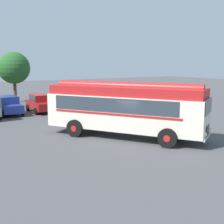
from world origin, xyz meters
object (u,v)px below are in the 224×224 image
at_px(vintage_bus, 125,107).
at_px(car_far_right, 90,99).
at_px(car_near_left, 8,105).
at_px(car_mid_right, 65,100).
at_px(car_mid_left, 40,103).

height_order(vintage_bus, car_far_right, vintage_bus).
height_order(car_near_left, car_far_right, same).
height_order(vintage_bus, car_mid_right, vintage_bus).
bearing_deg(vintage_bus, car_near_left, 107.02).
relative_size(car_near_left, car_mid_right, 0.99).
relative_size(car_mid_left, car_mid_right, 1.00).
xyz_separation_m(car_near_left, car_mid_left, (2.91, -0.22, 0.00)).
xyz_separation_m(vintage_bus, car_far_right, (4.59, 12.69, -1.05)).
distance_m(car_mid_right, car_far_right, 2.68).
bearing_deg(car_mid_left, car_near_left, 175.74).
bearing_deg(car_mid_left, car_far_right, 2.89).
bearing_deg(car_near_left, car_far_right, 0.43).
bearing_deg(car_mid_left, vintage_bus, -85.59).
distance_m(vintage_bus, car_near_left, 13.24).
height_order(car_near_left, car_mid_left, same).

